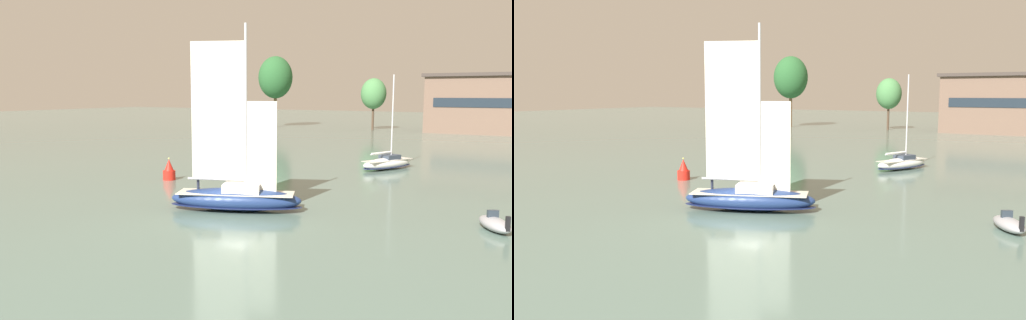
{
  "view_description": "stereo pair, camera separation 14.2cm",
  "coord_description": "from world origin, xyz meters",
  "views": [
    {
      "loc": [
        19.48,
        -30.56,
        8.67
      ],
      "look_at": [
        0.0,
        3.0,
        3.42
      ],
      "focal_mm": 35.0,
      "sensor_mm": 36.0,
      "label": 1
    },
    {
      "loc": [
        19.6,
        -30.49,
        8.67
      ],
      "look_at": [
        0.0,
        3.0,
        3.42
      ],
      "focal_mm": 35.0,
      "sensor_mm": 36.0,
      "label": 2
    }
  ],
  "objects": [
    {
      "name": "sailboat_moored_near_marina",
      "position": [
        4.17,
        25.79,
        0.73
      ],
      "size": [
        5.19,
        7.99,
        10.71
      ],
      "color": "white",
      "rests_on": "ground"
    },
    {
      "name": "tree_shore_left",
      "position": [
        -15.57,
        84.39,
        8.41
      ],
      "size": [
        5.83,
        5.83,
        12.01
      ],
      "color": "#4C3828",
      "rests_on": "ground"
    },
    {
      "name": "ground_plane",
      "position": [
        0.0,
        0.0,
        0.0
      ],
      "size": [
        400.0,
        400.0,
        0.0
      ],
      "primitive_type": "plane",
      "color": "slate"
    },
    {
      "name": "tree_shore_center",
      "position": [
        -40.15,
        81.95,
        12.43
      ],
      "size": [
        8.62,
        8.62,
        17.75
      ],
      "color": "brown",
      "rests_on": "ground"
    },
    {
      "name": "channel_buoy",
      "position": [
        -12.78,
        7.68,
        0.89
      ],
      "size": [
        1.25,
        1.25,
        2.24
      ],
      "color": "red",
      "rests_on": "ground"
    },
    {
      "name": "motor_tender",
      "position": [
        17.15,
        3.62,
        0.43
      ],
      "size": [
        2.89,
        3.66,
        1.32
      ],
      "color": "#99999E",
      "rests_on": "ground"
    },
    {
      "name": "sailboat_moored_mid_channel",
      "position": [
        -38.14,
        47.6,
        0.62
      ],
      "size": [
        3.54,
        6.87,
        9.11
      ],
      "color": "maroon",
      "rests_on": "ground"
    },
    {
      "name": "sailboat_main",
      "position": [
        0.01,
        0.01,
        1.07
      ],
      "size": [
        10.18,
        6.26,
        13.56
      ],
      "color": "navy",
      "rests_on": "ground"
    }
  ]
}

